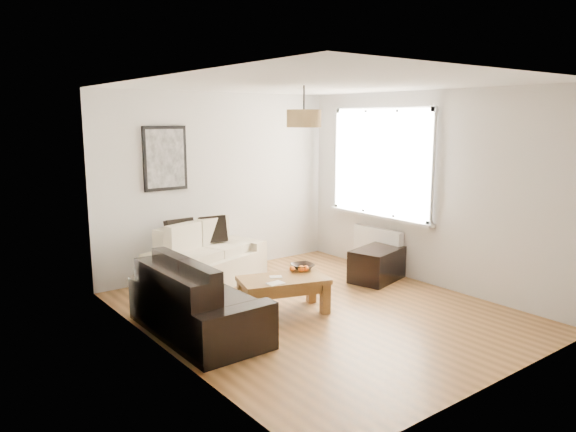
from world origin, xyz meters
TOP-DOWN VIEW (x-y plane):
  - floor at (0.00, 0.00)m, footprint 4.50×4.50m
  - ceiling at (0.00, 0.00)m, footprint 3.80×4.50m
  - wall_back at (0.00, 2.25)m, footprint 3.80×0.04m
  - wall_front at (0.00, -2.25)m, footprint 3.80×0.04m
  - wall_left at (-1.90, 0.00)m, footprint 0.04×4.50m
  - wall_right at (1.90, 0.00)m, footprint 0.04×4.50m
  - window_bay at (1.86, 0.80)m, footprint 0.14×1.90m
  - radiator at (1.82, 0.80)m, footprint 0.10×0.90m
  - poster at (-0.85, 2.22)m, footprint 0.62×0.04m
  - pendant_shade at (0.00, 0.30)m, footprint 0.40×0.40m
  - loveseat_cream at (-0.50, 1.78)m, footprint 1.78×1.31m
  - sofa_leather at (-1.43, 0.28)m, footprint 0.84×1.72m
  - coffee_table at (-0.35, 0.24)m, footprint 1.13×0.82m
  - ottoman at (1.45, 0.45)m, footprint 0.89×0.69m
  - cushion_left at (-0.78, 1.97)m, footprint 0.40×0.13m
  - cushion_right at (-0.28, 1.97)m, footprint 0.39×0.18m
  - fruit_bowl at (0.06, 0.38)m, footprint 0.31×0.31m
  - orange_a at (-0.03, 0.30)m, footprint 0.09×0.09m
  - orange_b at (0.02, 0.28)m, footprint 0.08×0.08m
  - orange_c at (-0.12, 0.37)m, footprint 0.07×0.07m
  - papers at (-0.55, 0.11)m, footprint 0.19×0.14m

SIDE VIEW (x-z plane):
  - floor at x=0.00m, z-range 0.00..0.00m
  - coffee_table at x=-0.35m, z-range 0.00..0.41m
  - ottoman at x=1.45m, z-range 0.00..0.45m
  - sofa_leather at x=-1.43m, z-range 0.00..0.74m
  - radiator at x=1.82m, z-range 0.12..0.64m
  - loveseat_cream at x=-0.50m, z-range 0.00..0.79m
  - papers at x=-0.55m, z-range 0.41..0.42m
  - fruit_bowl at x=0.06m, z-range 0.41..0.48m
  - orange_a at x=-0.03m, z-range 0.41..0.49m
  - orange_b at x=0.02m, z-range 0.42..0.49m
  - orange_c at x=-0.12m, z-range 0.42..0.49m
  - cushion_right at x=-0.28m, z-range 0.51..0.88m
  - cushion_left at x=-0.78m, z-range 0.51..0.90m
  - wall_back at x=0.00m, z-range 0.00..2.60m
  - wall_front at x=0.00m, z-range 0.00..2.60m
  - wall_left at x=-1.90m, z-range 0.00..2.60m
  - wall_right at x=1.90m, z-range 0.00..2.60m
  - window_bay at x=1.86m, z-range 0.80..2.40m
  - poster at x=-0.85m, z-range 1.26..2.13m
  - pendant_shade at x=0.00m, z-range 2.13..2.33m
  - ceiling at x=0.00m, z-range 2.60..2.60m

